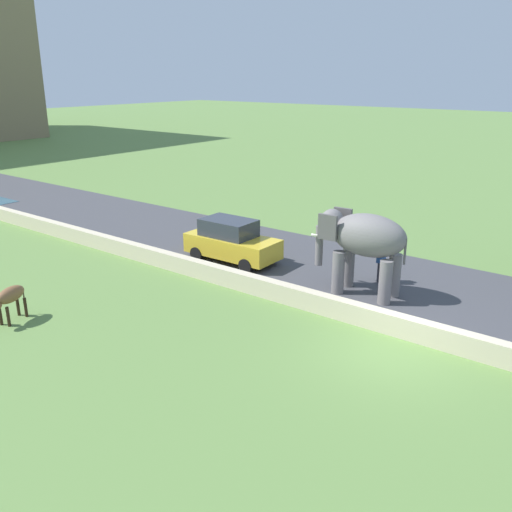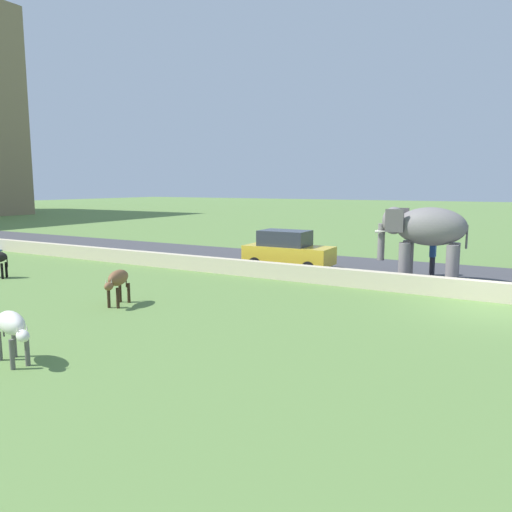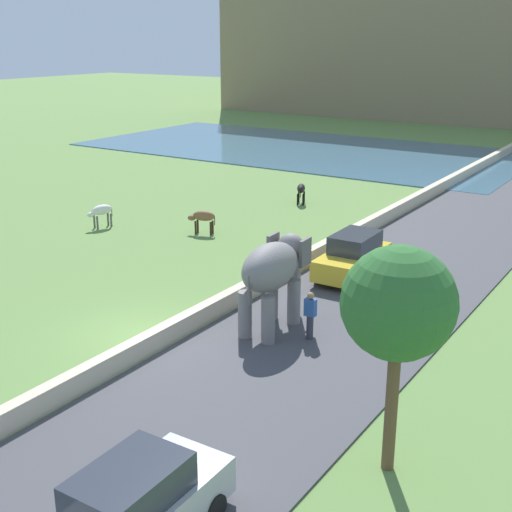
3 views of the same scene
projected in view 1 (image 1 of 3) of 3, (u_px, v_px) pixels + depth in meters
ground_plane at (389, 353)px, 15.62m from camera, size 220.00×220.00×0.00m
road_surface at (95, 214)px, 30.93m from camera, size 7.00×120.00×0.06m
barrier_wall at (56, 229)px, 26.82m from camera, size 0.40×110.00×0.66m
elephant at (362, 240)px, 19.12m from camera, size 1.55×3.50×2.99m
person_beside_elephant at (381, 262)px, 20.50m from camera, size 0.36×0.22×1.63m
car_yellow at (231, 241)px, 22.93m from camera, size 1.86×4.04×1.80m
cow_brown at (10, 297)px, 17.35m from camera, size 1.42×0.76×1.15m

